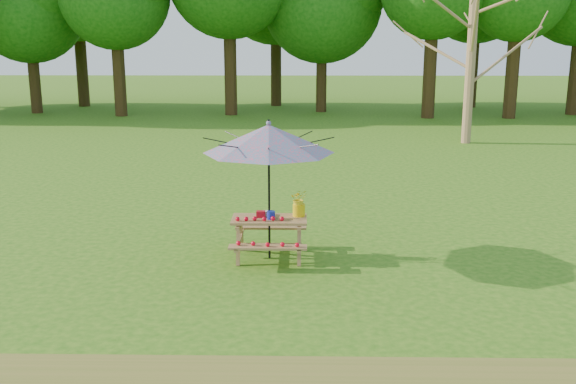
{
  "coord_description": "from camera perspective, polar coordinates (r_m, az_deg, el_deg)",
  "views": [
    {
      "loc": [
        1.32,
        -8.73,
        3.41
      ],
      "look_at": [
        1.14,
        1.15,
        1.1
      ],
      "focal_mm": 40.0,
      "sensor_mm": 36.0,
      "label": 1
    }
  ],
  "objects": [
    {
      "name": "patio_umbrella",
      "position": [
        10.0,
        -1.73,
        4.75
      ],
      "size": [
        2.16,
        2.16,
        2.25
      ],
      "color": "black",
      "rests_on": "ground"
    },
    {
      "name": "flower_bucket",
      "position": [
        10.32,
        0.98,
        -0.91
      ],
      "size": [
        0.29,
        0.26,
        0.44
      ],
      "color": "yellow",
      "rests_on": "picnic_table"
    },
    {
      "name": "ground",
      "position": [
        9.46,
        -7.09,
        -8.07
      ],
      "size": [
        120.0,
        120.0,
        0.0
      ],
      "primitive_type": "plane",
      "color": "#296413",
      "rests_on": "ground"
    },
    {
      "name": "picnic_table",
      "position": [
        10.36,
        -1.67,
        -4.17
      ],
      "size": [
        1.2,
        1.32,
        0.67
      ],
      "color": "#976F44",
      "rests_on": "ground"
    },
    {
      "name": "produce_bins",
      "position": [
        10.28,
        -1.92,
        -1.99
      ],
      "size": [
        0.31,
        0.36,
        0.13
      ],
      "color": "#B50E1D",
      "rests_on": "picnic_table"
    },
    {
      "name": "drygrass_strip",
      "position": [
        6.96,
        -10.43,
        -16.37
      ],
      "size": [
        120.0,
        1.2,
        0.01
      ],
      "primitive_type": "cube",
      "color": "olive",
      "rests_on": "ground"
    },
    {
      "name": "tomatoes_row",
      "position": [
        10.09,
        -2.58,
        -2.41
      ],
      "size": [
        0.77,
        0.13,
        0.07
      ],
      "primitive_type": null,
      "color": "red",
      "rests_on": "picnic_table"
    }
  ]
}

